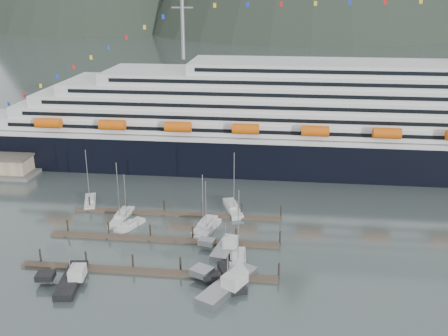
{
  "coord_description": "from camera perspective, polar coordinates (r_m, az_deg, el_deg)",
  "views": [
    {
      "loc": [
        18.88,
        -92.31,
        49.92
      ],
      "look_at": [
        5.42,
        22.0,
        9.79
      ],
      "focal_mm": 42.0,
      "sensor_mm": 36.0,
      "label": 1
    }
  ],
  "objects": [
    {
      "name": "trawler_e",
      "position": [
        105.03,
        0.07,
        -8.62
      ],
      "size": [
        8.22,
        10.73,
        6.66
      ],
      "rotation": [
        0.0,
        0.0,
        1.38
      ],
      "color": "#999C9E",
      "rests_on": "ground"
    },
    {
      "name": "dock_mid",
      "position": [
        110.11,
        -6.57,
        -7.7
      ],
      "size": [
        48.18,
        2.28,
        3.2
      ],
      "color": "#483C2E",
      "rests_on": "ground"
    },
    {
      "name": "trawler_a",
      "position": [
        98.57,
        -16.37,
        -11.5
      ],
      "size": [
        8.86,
        12.2,
        6.5
      ],
      "rotation": [
        0.0,
        0.0,
        1.7
      ],
      "color": "black",
      "rests_on": "ground"
    },
    {
      "name": "sailboat_c",
      "position": [
        114.6,
        -2.12,
        -6.38
      ],
      "size": [
        4.63,
        10.62,
        13.23
      ],
      "rotation": [
        0.0,
        0.0,
        1.39
      ],
      "color": "#B0B0B0",
      "rests_on": "ground"
    },
    {
      "name": "trawler_d",
      "position": [
        95.55,
        0.79,
        -11.71
      ],
      "size": [
        8.58,
        10.63,
        6.03
      ],
      "rotation": [
        0.0,
        0.0,
        1.92
      ],
      "color": "black",
      "rests_on": "ground"
    },
    {
      "name": "sailboat_d",
      "position": [
        113.27,
        -1.76,
        -6.71
      ],
      "size": [
        4.74,
        10.58,
        12.3
      ],
      "rotation": [
        0.0,
        0.0,
        1.34
      ],
      "color": "#B0B0B0",
      "rests_on": "ground"
    },
    {
      "name": "dock_near",
      "position": [
        99.06,
        -8.29,
        -11.06
      ],
      "size": [
        48.18,
        2.28,
        3.2
      ],
      "color": "#483C2E",
      "rests_on": "ground"
    },
    {
      "name": "ground",
      "position": [
        106.63,
        -4.33,
        -8.75
      ],
      "size": [
        1600.0,
        1600.0,
        0.0
      ],
      "primitive_type": "plane",
      "color": "#4D5B5A",
      "rests_on": "ground"
    },
    {
      "name": "sailboat_a",
      "position": [
        116.7,
        -10.22,
        -6.21
      ],
      "size": [
        5.34,
        8.27,
        12.98
      ],
      "rotation": [
        0.0,
        0.0,
        1.16
      ],
      "color": "#B0B0B0",
      "rests_on": "ground"
    },
    {
      "name": "sailboat_e",
      "position": [
        131.03,
        -14.36,
        -3.61
      ],
      "size": [
        5.38,
        9.83,
        14.36
      ],
      "rotation": [
        0.0,
        0.0,
        1.89
      ],
      "color": "#B0B0B0",
      "rests_on": "ground"
    },
    {
      "name": "dock_far",
      "position": [
        121.54,
        -5.2,
        -4.96
      ],
      "size": [
        48.18,
        2.28,
        3.2
      ],
      "color": "#483C2E",
      "rests_on": "ground"
    },
    {
      "name": "sailboat_b",
      "position": [
        120.8,
        -11.08,
        -5.34
      ],
      "size": [
        3.04,
        10.95,
        14.47
      ],
      "rotation": [
        0.0,
        0.0,
        1.55
      ],
      "color": "#B0B0B0",
      "rests_on": "ground"
    },
    {
      "name": "trawler_c",
      "position": [
        93.19,
        0.31,
        -12.49
      ],
      "size": [
        12.18,
        14.66,
        7.44
      ],
      "rotation": [
        0.0,
        0.0,
        1.1
      ],
      "color": "#999C9E",
      "rests_on": "ground"
    },
    {
      "name": "sailboat_g",
      "position": [
        123.23,
        0.97,
        -4.46
      ],
      "size": [
        6.01,
        11.4,
        15.05
      ],
      "rotation": [
        0.0,
        0.0,
        1.88
      ],
      "color": "#B0B0B0",
      "rests_on": "ground"
    },
    {
      "name": "sailboat_h",
      "position": [
        100.68,
        1.54,
        -10.21
      ],
      "size": [
        3.97,
        10.51,
        16.07
      ],
      "rotation": [
        0.0,
        0.0,
        1.67
      ],
      "color": "#B0B0B0",
      "rests_on": "ground"
    },
    {
      "name": "cruise_ship",
      "position": [
        152.46,
        10.73,
        4.5
      ],
      "size": [
        210.0,
        30.4,
        50.3
      ],
      "color": "black",
      "rests_on": "ground"
    }
  ]
}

